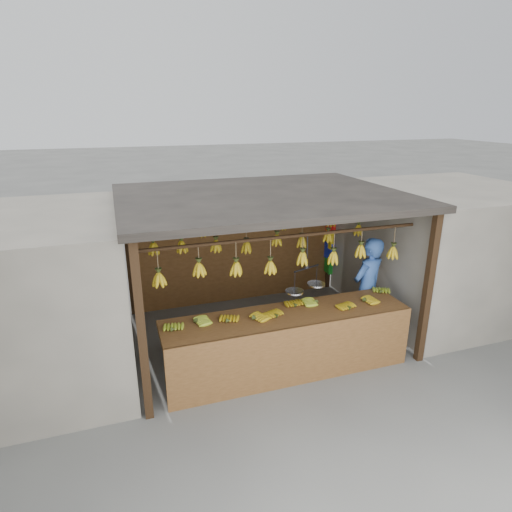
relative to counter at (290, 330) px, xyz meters
name	(u,v)px	position (x,y,z in m)	size (l,w,h in m)	color
ground	(262,334)	(0.01, 1.23, -0.71)	(80.00, 80.00, 0.00)	#5B5B57
stall	(255,216)	(0.01, 1.55, 1.26)	(4.30, 3.30, 2.40)	black
neighbor_left	(12,301)	(-3.59, 1.23, 0.44)	(3.00, 3.00, 2.30)	slate
neighbor_right	(444,249)	(3.61, 1.23, 0.44)	(3.00, 3.00, 2.30)	slate
counter	(290,330)	(0.00, 0.00, 0.00)	(3.55, 0.80, 0.96)	brown
hanging_bananas	(262,242)	(0.01, 1.22, 0.92)	(3.62, 2.25, 0.39)	#AC8B12
balance_scale	(306,285)	(0.32, 0.23, 0.55)	(0.65, 0.39, 0.80)	black
vendor	(367,289)	(1.61, 0.63, 0.15)	(0.63, 0.41, 1.72)	#3359A5
bag_bundles	(330,245)	(1.95, 2.58, 0.28)	(0.08, 0.26, 1.23)	red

